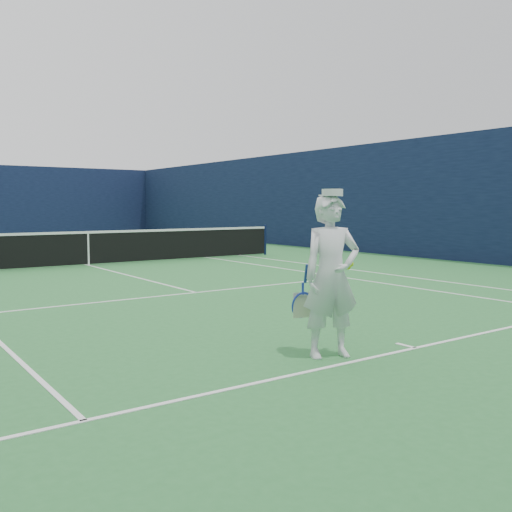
# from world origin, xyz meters

# --- Properties ---
(ground) EXTENTS (80.00, 80.00, 0.00)m
(ground) POSITION_xyz_m (0.00, 0.00, 0.00)
(ground) COLOR #2B7335
(ground) RESTS_ON ground
(court_markings) EXTENTS (11.03, 23.83, 0.01)m
(court_markings) POSITION_xyz_m (0.00, 0.00, 0.00)
(court_markings) COLOR white
(court_markings) RESTS_ON ground
(windscreen_fence) EXTENTS (20.12, 36.12, 4.00)m
(windscreen_fence) POSITION_xyz_m (0.00, 0.00, 2.00)
(windscreen_fence) COLOR #0D1532
(windscreen_fence) RESTS_ON ground
(tennis_net) EXTENTS (12.88, 0.09, 1.07)m
(tennis_net) POSITION_xyz_m (0.00, 0.00, 0.55)
(tennis_net) COLOR #141E4C
(tennis_net) RESTS_ON ground
(tennis_player) EXTENTS (0.79, 0.69, 1.94)m
(tennis_player) POSITION_xyz_m (-1.11, -11.56, 0.95)
(tennis_player) COLOR white
(tennis_player) RESTS_ON ground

